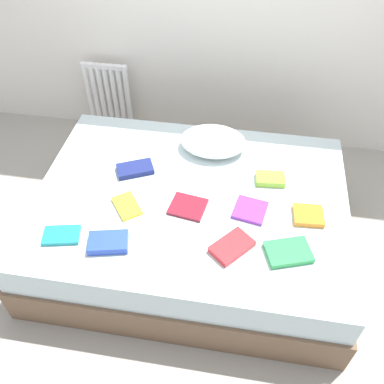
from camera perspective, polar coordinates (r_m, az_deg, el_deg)
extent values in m
plane|color=#9E998E|center=(2.99, -0.16, -7.12)|extent=(8.00, 8.00, 0.00)
cube|color=brown|center=(2.88, -0.16, -5.44)|extent=(2.00, 1.50, 0.28)
cube|color=silver|center=(2.69, -0.17, -2.09)|extent=(1.96, 1.46, 0.22)
cylinder|color=white|center=(3.86, -13.98, 13.05)|extent=(0.04, 0.04, 0.59)
cylinder|color=white|center=(3.84, -13.14, 13.02)|extent=(0.04, 0.04, 0.59)
cylinder|color=white|center=(3.82, -12.30, 12.99)|extent=(0.04, 0.04, 0.59)
cylinder|color=white|center=(3.80, -11.45, 12.95)|extent=(0.04, 0.04, 0.59)
cylinder|color=white|center=(3.78, -10.58, 12.91)|extent=(0.04, 0.04, 0.59)
cylinder|color=white|center=(3.76, -9.72, 12.87)|extent=(0.04, 0.04, 0.59)
cylinder|color=white|center=(3.74, -8.84, 12.82)|extent=(0.04, 0.04, 0.59)
cube|color=white|center=(3.66, -12.08, 16.57)|extent=(0.40, 0.04, 0.04)
cube|color=white|center=(3.95, -10.87, 9.60)|extent=(0.40, 0.04, 0.04)
ellipsoid|color=white|center=(2.91, 2.91, 7.01)|extent=(0.46, 0.35, 0.14)
cube|color=green|center=(2.37, 13.13, -8.07)|extent=(0.29, 0.24, 0.04)
cube|color=purple|center=(2.53, 8.01, -2.47)|extent=(0.22, 0.22, 0.02)
cube|color=maroon|center=(2.53, -0.56, -2.04)|extent=(0.24, 0.22, 0.02)
cube|color=#8CC638|center=(2.73, 10.75, 1.78)|extent=(0.19, 0.14, 0.04)
cube|color=navy|center=(2.79, -7.85, 3.17)|extent=(0.27, 0.22, 0.04)
cube|color=red|center=(2.34, 5.51, -7.49)|extent=(0.26, 0.27, 0.04)
cube|color=#2847B7|center=(2.38, -11.46, -6.82)|extent=(0.25, 0.19, 0.05)
cube|color=teal|center=(2.50, -17.54, -5.70)|extent=(0.23, 0.17, 0.03)
cube|color=yellow|center=(2.57, -8.96, -1.90)|extent=(0.23, 0.24, 0.02)
cube|color=orange|center=(2.57, 15.74, -3.12)|extent=(0.19, 0.17, 0.03)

